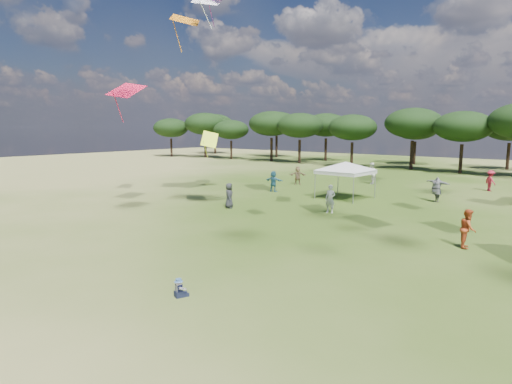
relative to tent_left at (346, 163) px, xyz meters
The scene contains 4 objects.
ground 21.96m from the tent_left, 77.38° to the right, with size 140.00×140.00×0.00m, color #3A5319.
tent_left is the anchor object (origin of this frame).
toddler 20.09m from the tent_left, 77.23° to the right, with size 0.43×0.47×0.57m.
festival_crowd 7.18m from the tent_left, 29.92° to the left, with size 28.78×21.16×1.93m.
Camera 1 is at (9.08, -6.34, 5.06)m, focal length 30.00 mm.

